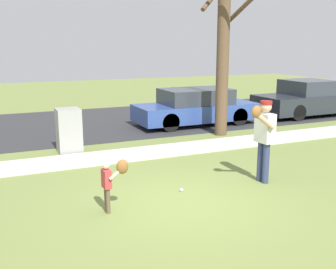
# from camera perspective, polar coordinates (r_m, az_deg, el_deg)

# --- Properties ---
(ground_plane) EXTENTS (48.00, 48.00, 0.00)m
(ground_plane) POSITION_cam_1_polar(r_m,az_deg,el_deg) (10.89, -5.97, -3.18)
(ground_plane) COLOR olive
(sidewalk_strip) EXTENTS (36.00, 1.20, 0.06)m
(sidewalk_strip) POSITION_cam_1_polar(r_m,az_deg,el_deg) (10.97, -6.14, -2.89)
(sidewalk_strip) COLOR beige
(sidewalk_strip) RESTS_ON ground
(road_surface) EXTENTS (36.00, 6.80, 0.02)m
(road_surface) POSITION_cam_1_polar(r_m,az_deg,el_deg) (15.69, -11.81, 1.52)
(road_surface) COLOR #2D2D30
(road_surface) RESTS_ON ground
(person_adult) EXTENTS (0.70, 0.69, 1.78)m
(person_adult) POSITION_cam_1_polar(r_m,az_deg,el_deg) (8.84, 13.30, 0.28)
(person_adult) COLOR navy
(person_adult) RESTS_ON ground
(person_child) EXTENTS (0.44, 0.37, 0.98)m
(person_child) POSITION_cam_1_polar(r_m,az_deg,el_deg) (7.23, -7.92, -6.07)
(person_child) COLOR brown
(person_child) RESTS_ON ground
(baseball) EXTENTS (0.07, 0.07, 0.07)m
(baseball) POSITION_cam_1_polar(r_m,az_deg,el_deg) (8.35, 1.92, -7.79)
(baseball) COLOR white
(baseball) RESTS_ON ground
(utility_cabinet) EXTENTS (0.63, 0.63, 1.23)m
(utility_cabinet) POSITION_cam_1_polar(r_m,az_deg,el_deg) (11.48, -13.75, 0.51)
(utility_cabinet) COLOR gray
(utility_cabinet) RESTS_ON ground
(street_tree_near) EXTENTS (1.85, 1.89, 5.96)m
(street_tree_near) POSITION_cam_1_polar(r_m,az_deg,el_deg) (13.29, 7.79, 13.33)
(street_tree_near) COLOR brown
(street_tree_near) RESTS_ON ground
(parked_wagon_blue) EXTENTS (4.50, 1.80, 1.33)m
(parked_wagon_blue) POSITION_cam_1_polar(r_m,az_deg,el_deg) (15.09, 3.88, 3.84)
(parked_wagon_blue) COLOR #2D478C
(parked_wagon_blue) RESTS_ON road_surface
(parked_pickup_dark) EXTENTS (5.20, 1.95, 1.48)m
(parked_pickup_dark) POSITION_cam_1_polar(r_m,az_deg,el_deg) (18.22, 19.67, 4.67)
(parked_pickup_dark) COLOR #23282D
(parked_pickup_dark) RESTS_ON road_surface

